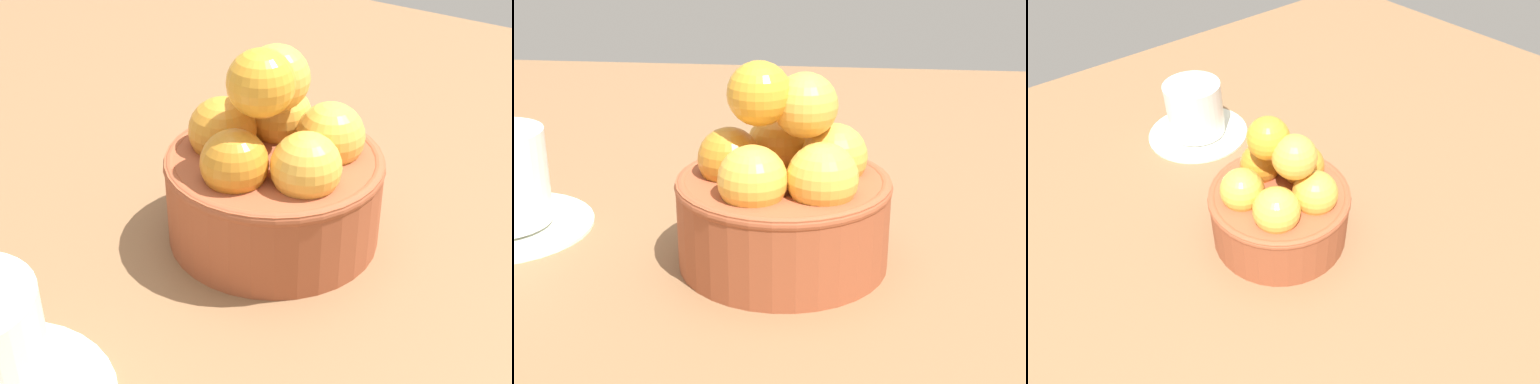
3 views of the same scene
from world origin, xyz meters
TOP-DOWN VIEW (x-y plane):
  - ground_plane at (0.00, 0.00)cm, footprint 134.48×107.27cm
  - terracotta_bowl at (0.03, -0.03)cm, footprint 15.55×15.55cm
  - coffee_cup at (3.63, 23.23)cm, footprint 14.51×14.51cm

SIDE VIEW (x-z plane):
  - ground_plane at x=0.00cm, z-range -4.40..0.00cm
  - coffee_cup at x=3.63cm, z-range -0.55..7.68cm
  - terracotta_bowl at x=0.03cm, z-range -2.29..12.68cm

